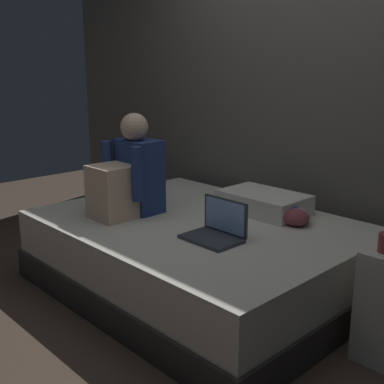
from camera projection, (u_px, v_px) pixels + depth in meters
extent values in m
plane|color=#47382D|center=(185.00, 315.00, 2.84)|extent=(8.00, 8.00, 0.00)
cube|color=#605B56|center=(313.00, 75.00, 3.30)|extent=(5.60, 0.10, 2.70)
cube|color=#332D2B|center=(198.00, 275.00, 3.16)|extent=(2.00, 1.50, 0.19)
cube|color=beige|center=(198.00, 241.00, 3.10)|extent=(1.96, 1.46, 0.28)
cube|color=navy|center=(139.00, 176.00, 3.21)|extent=(0.30, 0.20, 0.48)
sphere|color=beige|center=(134.00, 127.00, 3.11)|extent=(0.18, 0.18, 0.18)
cube|color=beige|center=(112.00, 192.00, 3.08)|extent=(0.26, 0.24, 0.34)
cylinder|color=navy|center=(107.00, 166.00, 3.21)|extent=(0.07, 0.07, 0.34)
cylinder|color=navy|center=(137.00, 174.00, 2.99)|extent=(0.07, 0.07, 0.34)
cube|color=#333842|center=(211.00, 239.00, 2.71)|extent=(0.32, 0.22, 0.02)
cube|color=#333842|center=(225.00, 216.00, 2.76)|extent=(0.32, 0.01, 0.20)
cube|color=#8CB2EA|center=(224.00, 216.00, 2.75)|extent=(0.29, 0.00, 0.18)
cube|color=silver|center=(264.00, 202.00, 3.23)|extent=(0.56, 0.36, 0.13)
ellipsoid|color=gray|center=(297.00, 215.00, 3.01)|extent=(0.17, 0.15, 0.10)
ellipsoid|color=#8E3D47|center=(295.00, 217.00, 2.96)|extent=(0.18, 0.16, 0.10)
ellipsoid|color=#3D4C8E|center=(284.00, 211.00, 3.05)|extent=(0.22, 0.19, 0.12)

